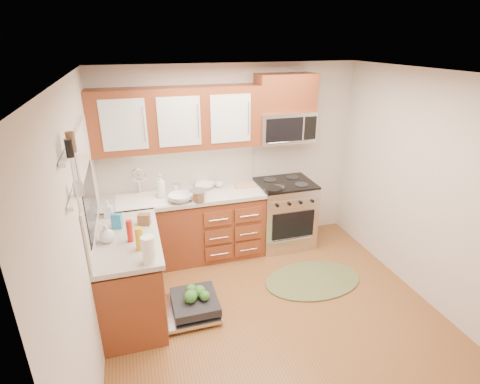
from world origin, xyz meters
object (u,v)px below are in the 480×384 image
object	(u,v)px
cutting_board	(245,185)
paper_towel_roll	(148,250)
stock_pot	(198,195)
range	(284,213)
skillet	(273,190)
upper_cabinets	(177,119)
microwave	(285,126)
cup	(219,184)
sink	(142,209)
dishwasher	(191,306)
bowl_a	(205,186)
bowl_b	(180,198)
rug	(313,280)

from	to	relation	value
cutting_board	paper_towel_roll	size ratio (longest dim) A/B	1.05
stock_pot	range	bearing A→B (deg)	9.51
skillet	upper_cabinets	bearing A→B (deg)	160.65
microwave	cup	distance (m)	1.16
sink	stock_pot	world-z (taller)	stock_pot
dishwasher	stock_pot	size ratio (longest dim) A/B	3.24
upper_cabinets	bowl_a	distance (m)	0.97
range	sink	bearing A→B (deg)	-179.70
upper_cabinets	cup	bearing A→B (deg)	0.04
microwave	bowl_b	distance (m)	1.67
cup	rug	bearing A→B (deg)	-51.08
cutting_board	cup	world-z (taller)	cup
bowl_b	microwave	bearing A→B (deg)	11.51
skillet	bowl_b	distance (m)	1.19
dishwasher	cup	world-z (taller)	cup
stock_pot	bowl_a	size ratio (longest dim) A/B	0.84
microwave	dishwasher	size ratio (longest dim) A/B	1.09
paper_towel_roll	bowl_b	bearing A→B (deg)	70.18
bowl_a	cup	distance (m)	0.19
sink	cutting_board	size ratio (longest dim) A/B	2.29
range	skillet	world-z (taller)	skillet
sink	bowl_b	distance (m)	0.52
range	skillet	distance (m)	0.62
sink	dishwasher	bearing A→B (deg)	-70.80
skillet	cup	xyz separation A→B (m)	(-0.62, 0.40, -0.00)
cup	paper_towel_roll	bearing A→B (deg)	-122.76
skillet	bowl_a	xyz separation A→B (m)	(-0.81, 0.42, -0.02)
sink	paper_towel_roll	bearing A→B (deg)	-90.00
skillet	stock_pot	size ratio (longest dim) A/B	1.07
upper_cabinets	cup	distance (m)	1.03
cup	skillet	bearing A→B (deg)	-32.35
skillet	rug	bearing A→B (deg)	-68.88
upper_cabinets	rug	distance (m)	2.59
sink	range	bearing A→B (deg)	0.30
bowl_a	rug	bearing A→B (deg)	-46.37
dishwasher	paper_towel_roll	world-z (taller)	paper_towel_roll
cutting_board	dishwasher	bearing A→B (deg)	-129.02
skillet	bowl_b	size ratio (longest dim) A/B	0.78
paper_towel_roll	bowl_b	size ratio (longest dim) A/B	0.87
upper_cabinets	cup	world-z (taller)	upper_cabinets
sink	cup	size ratio (longest dim) A/B	5.40
range	microwave	distance (m)	1.23
sink	cutting_board	world-z (taller)	cutting_board
sink	stock_pot	bearing A→B (deg)	-16.47
upper_cabinets	sink	bearing A→B (deg)	-163.55
skillet	cup	size ratio (longest dim) A/B	2.01
dishwasher	paper_towel_roll	distance (m)	1.08
range	microwave	world-z (taller)	microwave
microwave	bowl_a	xyz separation A→B (m)	(-1.09, 0.05, -0.74)
sink	cup	world-z (taller)	cup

